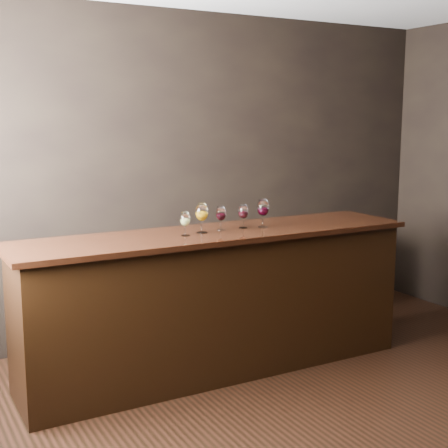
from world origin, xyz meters
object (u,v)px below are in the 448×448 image
glass_red_b (243,212)px  glass_red_c (263,208)px  glass_white (185,220)px  glass_red_a (221,214)px  back_bar_shelf (221,281)px  glass_amber (202,213)px  bar_counter (217,304)px

glass_red_b → glass_red_c: (0.14, -0.05, 0.03)m
glass_white → glass_red_a: bearing=13.0°
back_bar_shelf → glass_red_a: 1.12m
glass_amber → glass_red_b: glass_amber is taller
glass_white → glass_red_a: size_ratio=0.96×
bar_counter → glass_red_c: glass_red_c is taller
glass_red_b → back_bar_shelf: bearing=74.1°
glass_white → glass_amber: size_ratio=0.78×
bar_counter → glass_red_b: 0.72m
glass_red_b → glass_red_c: 0.15m
glass_red_a → glass_red_c: 0.34m
glass_red_a → glass_white: bearing=-167.0°
glass_white → glass_red_c: bearing=2.1°
glass_amber → glass_red_a: glass_amber is taller
glass_red_b → bar_counter: bearing=-171.7°
glass_white → glass_amber: bearing=16.3°
bar_counter → glass_white: size_ratio=17.38×
back_bar_shelf → glass_amber: 1.23m
glass_amber → back_bar_shelf: bearing=53.3°
bar_counter → glass_amber: (-0.12, 0.01, 0.70)m
glass_red_c → bar_counter: bearing=177.8°
back_bar_shelf → glass_red_c: glass_red_c is taller
back_bar_shelf → glass_red_c: 1.11m
glass_white → glass_red_b: size_ratio=0.95×
glass_white → glass_red_a: 0.34m
bar_counter → glass_red_a: glass_red_a is taller
glass_white → glass_red_b: glass_red_b is taller
back_bar_shelf → glass_red_a: size_ratio=14.15×
glass_amber → glass_red_c: (0.51, -0.02, -0.00)m
glass_red_b → glass_red_c: glass_red_c is taller
glass_red_c → glass_red_b: bearing=160.7°
back_bar_shelf → glass_red_c: (-0.07, -0.80, 0.76)m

